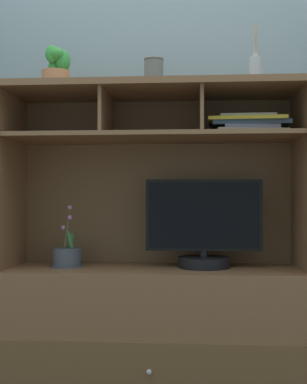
# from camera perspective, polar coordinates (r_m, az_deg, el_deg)

# --- Properties ---
(back_wall) EXTENTS (6.00, 0.02, 2.80)m
(back_wall) POSITION_cam_1_polar(r_m,az_deg,el_deg) (2.79, 0.41, 10.40)
(back_wall) COLOR gray
(back_wall) RESTS_ON ground
(media_console) EXTENTS (1.46, 0.51, 1.39)m
(media_console) POSITION_cam_1_polar(r_m,az_deg,el_deg) (2.50, 0.01, -10.58)
(media_console) COLOR brown
(media_console) RESTS_ON ground
(tv_monitor) EXTENTS (0.54, 0.24, 0.41)m
(tv_monitor) POSITION_cam_1_polar(r_m,az_deg,el_deg) (2.47, 5.47, -4.13)
(tv_monitor) COLOR black
(tv_monitor) RESTS_ON media_console
(potted_orchid) EXTENTS (0.16, 0.16, 0.29)m
(potted_orchid) POSITION_cam_1_polar(r_m,az_deg,el_deg) (2.55, -9.32, -6.97)
(potted_orchid) COLOR #484E59
(potted_orchid) RESTS_ON media_console
(magazine_stack_left) EXTENTS (0.37, 0.29, 0.08)m
(magazine_stack_left) POSITION_cam_1_polar(r_m,az_deg,el_deg) (2.47, 10.23, 7.11)
(magazine_stack_left) COLOR gray
(magazine_stack_left) RESTS_ON media_console
(diffuser_bottle) EXTENTS (0.06, 0.06, 0.29)m
(diffuser_bottle) POSITION_cam_1_polar(r_m,az_deg,el_deg) (2.54, 11.00, 12.77)
(diffuser_bottle) COLOR #ABB1B4
(diffuser_bottle) RESTS_ON media_console
(potted_succulent) EXTENTS (0.16, 0.16, 0.21)m
(potted_succulent) POSITION_cam_1_polar(r_m,az_deg,el_deg) (2.64, -10.43, 12.75)
(potted_succulent) COLOR #B6754C
(potted_succulent) RESTS_ON media_console
(ceramic_vase) EXTENTS (0.10, 0.10, 0.14)m
(ceramic_vase) POSITION_cam_1_polar(r_m,az_deg,el_deg) (2.55, 0.03, 12.76)
(ceramic_vase) COLOR #61615A
(ceramic_vase) RESTS_ON media_console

